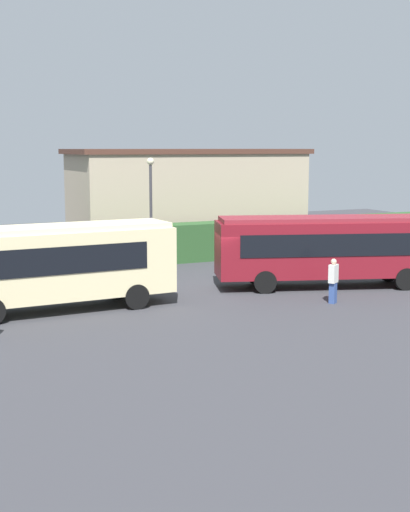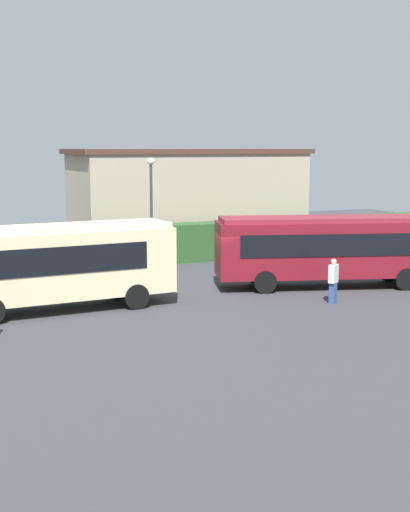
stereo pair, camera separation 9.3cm
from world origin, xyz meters
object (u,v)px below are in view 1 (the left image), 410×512
(bus_maroon, at_px, (330,247))
(person_right, at_px, (80,276))
(person_far, at_px, (333,280))
(lamppost, at_px, (151,202))
(person_center, at_px, (40,271))
(bus_cream, at_px, (58,262))

(bus_maroon, relative_size, person_right, 6.36)
(person_far, distance_m, lamppost, 10.67)
(person_center, bearing_deg, bus_maroon, -157.93)
(bus_maroon, height_order, person_far, bus_maroon)
(person_center, bearing_deg, person_right, -179.71)
(person_center, height_order, person_far, person_center)
(bus_cream, bearing_deg, bus_maroon, -4.09)
(bus_cream, relative_size, lamppost, 1.58)
(person_far, height_order, lamppost, lamppost)
(person_right, bearing_deg, bus_maroon, -33.48)
(bus_cream, relative_size, bus_maroon, 0.88)
(person_center, relative_size, person_far, 1.05)
(bus_maroon, bearing_deg, bus_cream, -163.46)
(person_center, height_order, lamppost, lamppost)
(bus_maroon, relative_size, lamppost, 1.81)
(person_center, height_order, person_right, person_center)
(bus_maroon, distance_m, person_right, 11.18)
(bus_cream, bearing_deg, person_right, 55.86)
(person_right, height_order, lamppost, lamppost)
(person_center, xyz_separation_m, person_far, (10.46, -6.82, -0.06))
(person_right, distance_m, person_far, 10.60)
(person_far, bearing_deg, person_center, 23.45)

